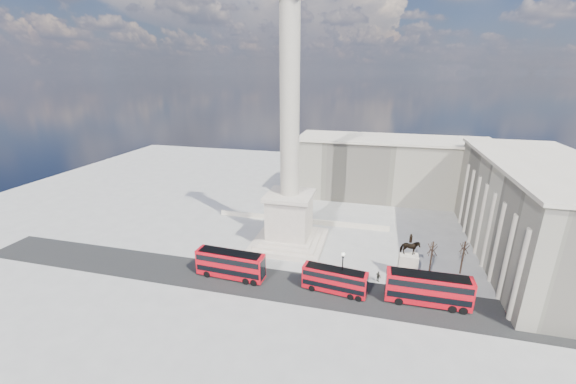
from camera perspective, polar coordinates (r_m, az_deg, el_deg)
The scene contains 18 objects.
ground at distance 68.84m, azimuth -0.79°, elevation -10.11°, with size 180.00×180.00×0.00m, color #A09E98.
asphalt_road at distance 59.50m, azimuth 1.44°, elevation -15.18°, with size 120.00×9.00×0.01m, color #252525.
nelsons_column at distance 68.23m, azimuth 0.26°, elevation 1.43°, with size 14.00×14.00×49.85m.
balustrade_wall at distance 82.59m, azimuth 2.10°, elevation -4.58°, with size 40.00×0.60×1.10m, color beige.
building_east at distance 77.94m, azimuth 35.44°, elevation -2.73°, with size 19.00×46.00×18.60m.
building_northeast at distance 101.40m, azimuth 16.26°, elevation 3.75°, with size 51.00×17.00×16.60m.
red_bus_a at distance 62.00m, azimuth -8.42°, elevation -11.60°, with size 10.10×3.58×4.01m.
red_bus_b at distance 61.53m, azimuth -9.22°, elevation -11.46°, with size 11.92×3.36×4.78m.
red_bus_c at distance 57.78m, azimuth 7.60°, elevation -13.94°, with size 10.40×3.56×4.13m.
red_bus_d at distance 58.40m, azimuth 21.77°, elevation -14.36°, with size 12.24×2.90×4.96m.
victorian_lamp at distance 56.68m, azimuth 8.78°, elevation -12.26°, with size 0.62×0.62×7.17m.
equestrian_statue at distance 64.09m, azimuth 18.82°, elevation -10.70°, with size 3.84×2.88×8.05m.
bare_tree_near at distance 63.72m, azimuth 22.34°, elevation -8.39°, with size 1.65×1.65×7.20m.
bare_tree_mid at distance 67.61m, azimuth 26.64°, elevation -7.98°, with size 1.70×1.70×6.46m.
bare_tree_far at distance 81.90m, azimuth 31.08°, elevation -4.12°, with size 1.61×1.61×6.56m.
pedestrian_walking at distance 61.48m, azimuth 19.76°, elevation -14.31°, with size 0.58×0.38×1.60m, color #292923.
pedestrian_standing at distance 62.65m, azimuth 21.27°, elevation -13.85°, with size 0.77×0.60×1.58m, color #292923.
pedestrian_crossing at distance 62.31m, azimuth 14.37°, elevation -13.08°, with size 1.13×0.47×1.92m, color #292923.
Camera 1 is at (15.79, -58.22, 33.16)m, focal length 22.00 mm.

